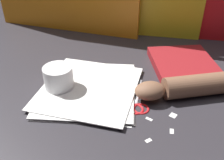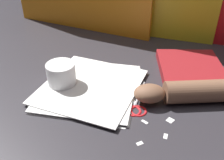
{
  "view_description": "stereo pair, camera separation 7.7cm",
  "coord_description": "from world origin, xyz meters",
  "views": [
    {
      "loc": [
        0.07,
        -0.65,
        0.49
      ],
      "look_at": [
        -0.03,
        -0.02,
        0.06
      ],
      "focal_mm": 42.0,
      "sensor_mm": 36.0,
      "label": 1
    },
    {
      "loc": [
        0.15,
        -0.64,
        0.49
      ],
      "look_at": [
        -0.03,
        -0.02,
        0.06
      ],
      "focal_mm": 42.0,
      "sensor_mm": 36.0,
      "label": 2
    }
  ],
  "objects": [
    {
      "name": "paper_scrap_near",
      "position": [
        0.15,
        -0.08,
        0.0
      ],
      "size": [
        0.03,
        0.03,
        0.0
      ],
      "color": "white",
      "rests_on": "ground_plane"
    },
    {
      "name": "paper_scrap_mid",
      "position": [
        0.09,
        -0.11,
        0.0
      ],
      "size": [
        0.02,
        0.02,
        0.0
      ],
      "color": "white",
      "rests_on": "ground_plane"
    },
    {
      "name": "paper_scrap_side",
      "position": [
        0.09,
        -0.19,
        0.0
      ],
      "size": [
        0.02,
        0.02,
        0.0
      ],
      "color": "white",
      "rests_on": "ground_plane"
    },
    {
      "name": "paper_stack",
      "position": [
        -0.11,
        0.0,
        0.01
      ],
      "size": [
        0.32,
        0.34,
        0.01
      ],
      "color": "white",
      "rests_on": "ground_plane"
    },
    {
      "name": "book_closed",
      "position": [
        0.2,
        0.2,
        0.01
      ],
      "size": [
        0.26,
        0.27,
        0.03
      ],
      "color": "maroon",
      "rests_on": "ground_plane"
    },
    {
      "name": "mug",
      "position": [
        -0.2,
        -0.01,
        0.04
      ],
      "size": [
        0.09,
        0.09,
        0.08
      ],
      "color": "white",
      "rests_on": "ground_plane"
    },
    {
      "name": "hand_forearm",
      "position": [
        0.19,
        0.02,
        0.03
      ],
      "size": [
        0.3,
        0.17,
        0.07
      ],
      "color": "brown",
      "rests_on": "ground_plane"
    },
    {
      "name": "ground_plane",
      "position": [
        0.0,
        0.0,
        0.0
      ],
      "size": [
        6.0,
        6.0,
        0.0
      ],
      "primitive_type": "plane",
      "color": "#2D2B30"
    },
    {
      "name": "scissors",
      "position": [
        0.05,
        -0.04,
        0.0
      ],
      "size": [
        0.11,
        0.18,
        0.01
      ],
      "color": "silver",
      "rests_on": "ground_plane"
    },
    {
      "name": "paper_scrap_far",
      "position": [
        0.15,
        -0.14,
        0.0
      ],
      "size": [
        0.01,
        0.02,
        0.0
      ],
      "color": "white",
      "rests_on": "ground_plane"
    }
  ]
}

